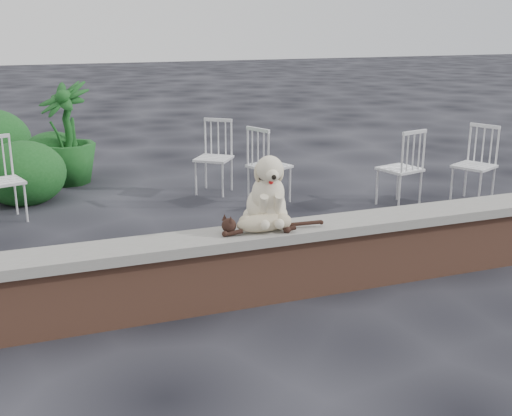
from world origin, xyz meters
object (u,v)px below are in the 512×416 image
object	(u,v)px
chair_c	(400,168)
chair_a	(2,180)
potted_plant_b	(66,133)
cat	(264,221)
chair_b	(214,157)
dog	(266,189)
chair_e	(269,165)
chair_d	(474,165)

from	to	relation	value
chair_c	chair_a	world-z (taller)	same
chair_a	potted_plant_b	size ratio (longest dim) A/B	0.68
cat	chair_c	world-z (taller)	chair_c
cat	chair_b	bearing A→B (deg)	89.64
chair_c	chair_a	xyz separation A→B (m)	(-4.44, 1.00, 0.00)
dog	chair_e	xyz separation A→B (m)	(1.03, 2.51, -0.41)
cat	chair_c	size ratio (longest dim) A/B	1.04
cat	chair_d	world-z (taller)	chair_d
chair_e	dog	bearing A→B (deg)	135.42
chair_b	chair_a	bearing A→B (deg)	-135.43
chair_b	chair_e	bearing A→B (deg)	-15.54
chair_c	dog	bearing A→B (deg)	22.65
dog	chair_a	bearing A→B (deg)	135.50
chair_e	chair_a	xyz separation A→B (m)	(-3.04, 0.31, 0.00)
cat	chair_b	distance (m)	3.37
chair_c	chair_b	bearing A→B (deg)	-49.49
chair_b	chair_c	size ratio (longest dim) A/B	1.00
chair_d	chair_e	world-z (taller)	same
chair_d	potted_plant_b	xyz separation A→B (m)	(-4.55, 2.72, 0.22)
chair_b	chair_a	size ratio (longest dim) A/B	1.00
chair_c	chair_a	size ratio (longest dim) A/B	1.00
chair_b	chair_d	world-z (taller)	same
chair_b	potted_plant_b	xyz separation A→B (m)	(-1.71, 1.19, 0.22)
chair_c	potted_plant_b	world-z (taller)	potted_plant_b
potted_plant_b	chair_c	bearing A→B (deg)	-35.04
chair_b	chair_d	distance (m)	3.23
dog	chair_d	size ratio (longest dim) A/B	0.64
chair_d	chair_e	distance (m)	2.49
cat	chair_c	distance (m)	3.19
chair_a	potted_plant_b	world-z (taller)	potted_plant_b
dog	chair_a	xyz separation A→B (m)	(-2.02, 2.81, -0.41)
chair_a	chair_d	bearing A→B (deg)	-28.82
dog	cat	bearing A→B (deg)	-108.19
chair_c	chair_a	distance (m)	4.55
potted_plant_b	chair_d	bearing A→B (deg)	-30.85
cat	chair_e	distance (m)	2.89
chair_b	chair_d	size ratio (longest dim) A/B	1.00
dog	chair_c	size ratio (longest dim) A/B	0.64
potted_plant_b	chair_a	bearing A→B (deg)	-118.17
chair_e	chair_c	distance (m)	1.56
dog	cat	size ratio (longest dim) A/B	0.62
chair_d	chair_a	bearing A→B (deg)	-127.60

